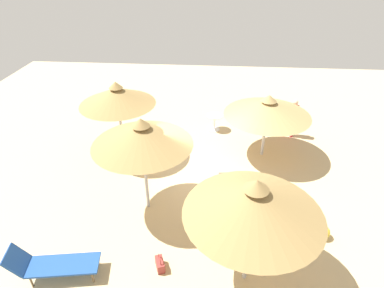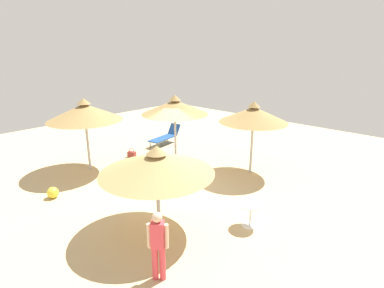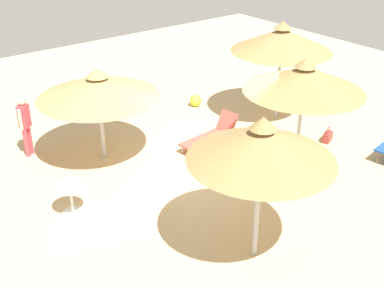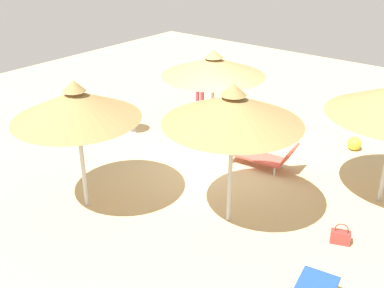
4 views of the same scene
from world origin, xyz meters
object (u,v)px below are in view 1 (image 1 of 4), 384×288
Objects in this scene: parasol_umbrella_back at (142,135)px; beach_ball at (323,232)px; parasol_umbrella_edge at (117,96)px; lounge_chair_near_left at (52,264)px; side_table_round at (215,120)px; lounge_chair_far_left at (231,190)px; parasol_umbrella_near_right at (254,201)px; handbag at (160,264)px; parasol_umbrella_front at (268,108)px; person_standing_center at (293,116)px.

parasol_umbrella_back reaches higher than beach_ball.
lounge_chair_near_left is (5.24, -0.29, -1.91)m from parasol_umbrella_edge.
parasol_umbrella_edge is 4.35m from side_table_round.
lounge_chair_far_left is at bearing 60.62° from parasol_umbrella_edge.
parasol_umbrella_back is 1.02× the size of parasol_umbrella_near_right.
handbag is at bearing -33.09° from lounge_chair_far_left.
parasol_umbrella_near_right is at bearing 93.93° from lounge_chair_near_left.
parasol_umbrella_near_right reaches higher than parasol_umbrella_front.
beach_ball is (5.37, -0.11, -0.71)m from person_standing_center.
parasol_umbrella_near_right is at bearing 50.85° from parasol_umbrella_back.
parasol_umbrella_back reaches higher than side_table_round.
person_standing_center is 3.13m from side_table_round.
parasol_umbrella_front is at bearing 94.01° from parasol_umbrella_edge.
parasol_umbrella_back is at bearing 27.88° from parasol_umbrella_edge.
parasol_umbrella_near_right reaches higher than person_standing_center.
lounge_chair_far_left is 1.08× the size of person_standing_center.
lounge_chair_far_left is 5.17m from lounge_chair_near_left.
lounge_chair_near_left is 2.48m from handbag.
parasol_umbrella_near_right is at bearing 40.05° from parasol_umbrella_edge.
parasol_umbrella_near_right is 1.68× the size of lounge_chair_far_left.
parasol_umbrella_front is 2.19m from person_standing_center.
parasol_umbrella_near_right is at bearing -18.38° from person_standing_center.
handbag is 4.34m from beach_ball.
parasol_umbrella_front is at bearing 154.16° from lounge_chair_far_left.
lounge_chair_near_left is (3.06, -4.17, 0.08)m from lounge_chair_far_left.
parasol_umbrella_near_right is at bearing -56.97° from beach_ball.
handbag is (-0.40, 2.44, -0.26)m from lounge_chair_near_left.
parasol_umbrella_front is 1.04× the size of parasol_umbrella_near_right.
side_table_round reaches higher than beach_ball.
person_standing_center is 3.61× the size of handbag.
beach_ball is at bearing 107.40° from handbag.
parasol_umbrella_near_right is (5.30, -0.96, 0.46)m from parasol_umbrella_front.
parasol_umbrella_edge is 1.64× the size of lounge_chair_far_left.
lounge_chair_far_left is (2.19, 3.88, -1.99)m from parasol_umbrella_edge.
person_standing_center reaches higher than handbag.
lounge_chair_near_left is at bearing -43.43° from person_standing_center.
parasol_umbrella_back is 3.28m from lounge_chair_far_left.
parasol_umbrella_front is 1.74× the size of lounge_chair_far_left.
person_standing_center reaches higher than lounge_chair_near_left.
parasol_umbrella_back is at bearing -77.21° from lounge_chair_far_left.
parasol_umbrella_edge reaches higher than beach_ball.
side_table_round reaches higher than handbag.
parasol_umbrella_back is 6.91m from person_standing_center.
parasol_umbrella_back is 1.44× the size of lounge_chair_near_left.
lounge_chair_far_left is 0.84× the size of lounge_chair_near_left.
person_standing_center is at bearing 161.62° from parasol_umbrella_near_right.
lounge_chair_far_left reaches higher than handbag.
parasol_umbrella_edge reaches higher than parasol_umbrella_front.
handbag is (-0.09, -2.01, -2.21)m from parasol_umbrella_near_right.
parasol_umbrella_back reaches higher than parasol_umbrella_front.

